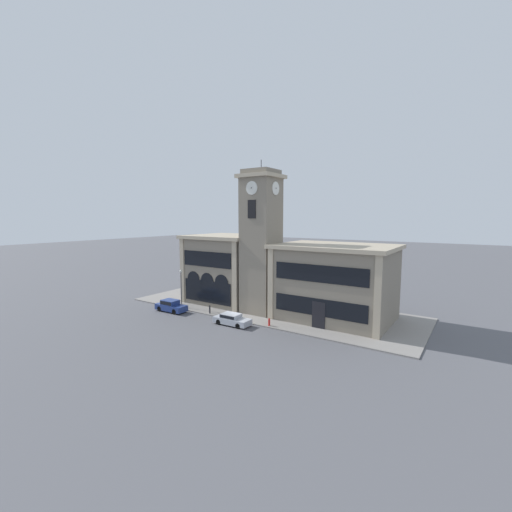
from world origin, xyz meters
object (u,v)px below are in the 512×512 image
Objects in this scene: parked_car_mid at (232,319)px; fire_hydrant at (269,322)px; parked_car_near at (171,306)px; street_lamp at (181,282)px; bollard at (210,309)px.

parked_car_mid is 5.10× the size of fire_hydrant.
fire_hydrant is at bearing 5.67° from parked_car_near.
fire_hydrant is (14.11, -0.26, -2.98)m from street_lamp.
bollard is 1.22× the size of fire_hydrant.
parked_car_mid is (10.06, 0.00, -0.11)m from parked_car_near.
fire_hydrant is (8.87, -0.04, -0.10)m from bollard.
fire_hydrant is (14.02, 1.73, -0.22)m from parked_car_near.
parked_car_mid reaches higher than bollard.
street_lamp is at bearing 178.95° from fire_hydrant.
bollard reaches higher than fire_hydrant.
bollard is 8.87m from fire_hydrant.
parked_car_near is 14.13m from fire_hydrant.
parked_car_near is 5.04× the size of fire_hydrant.
fire_hydrant is at bearing 22.24° from parked_car_mid.
parked_car_mid is 5.21m from bollard.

